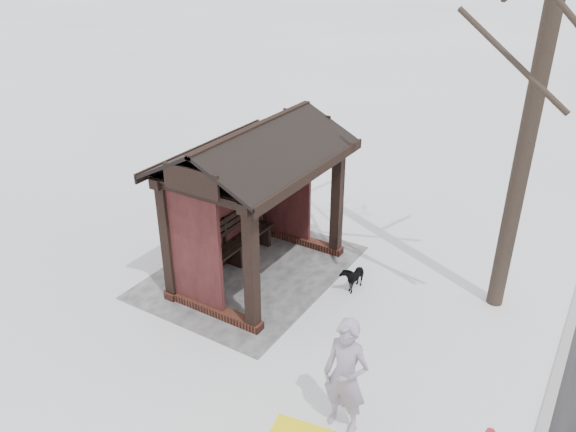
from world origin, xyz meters
The scene contains 6 objects.
ground centered at (0.00, 0.00, 0.00)m, with size 120.00×120.00×0.00m, color white.
kerb centered at (0.00, 5.50, 0.01)m, with size 120.00×0.15×0.06m, color gray.
trampled_patch centered at (0.00, -0.20, 0.01)m, with size 4.20×3.20×0.02m, color gray.
bus_shelter centered at (0.00, -0.16, 2.17)m, with size 3.60×2.40×3.09m.
pedestrian centered at (2.56, 3.14, 0.87)m, with size 0.64×0.42×1.74m, color gray.
dog centered at (-0.55, 1.77, 0.26)m, with size 0.28×0.62×0.52m, color black.
Camera 1 is at (7.72, 5.46, 6.07)m, focal length 35.00 mm.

